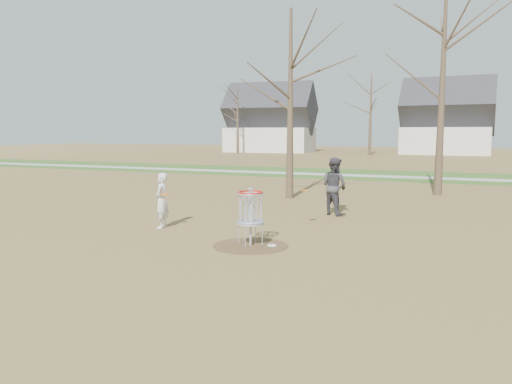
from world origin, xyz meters
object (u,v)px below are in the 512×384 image
player_throwing (334,186)px  disc_golf_basket (250,208)px  disc_grounded (272,245)px  player_standing (161,200)px

player_throwing → disc_golf_basket: player_throwing is taller
disc_golf_basket → disc_grounded: bearing=21.8°
player_standing → player_throwing: 5.65m
player_standing → player_throwing: (3.91, 4.08, 0.16)m
player_throwing → disc_golf_basket: bearing=110.5°
player_standing → disc_grounded: bearing=60.4°
player_standing → disc_golf_basket: player_standing is taller
player_throwing → disc_golf_basket: (-0.69, -5.18, -0.02)m
player_standing → player_throwing: player_throwing is taller
player_standing → player_throwing: size_ratio=0.83×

